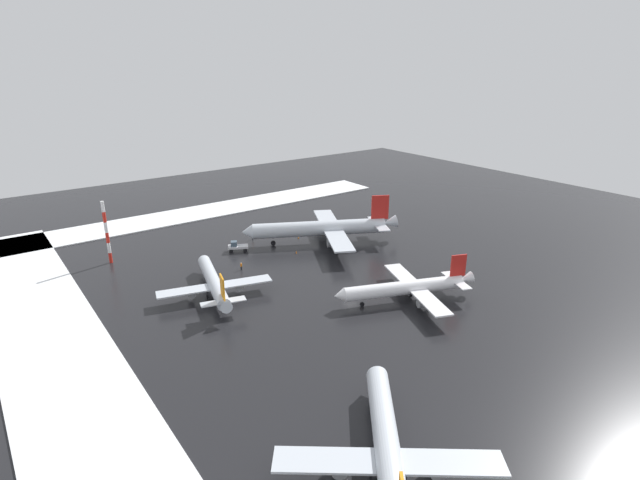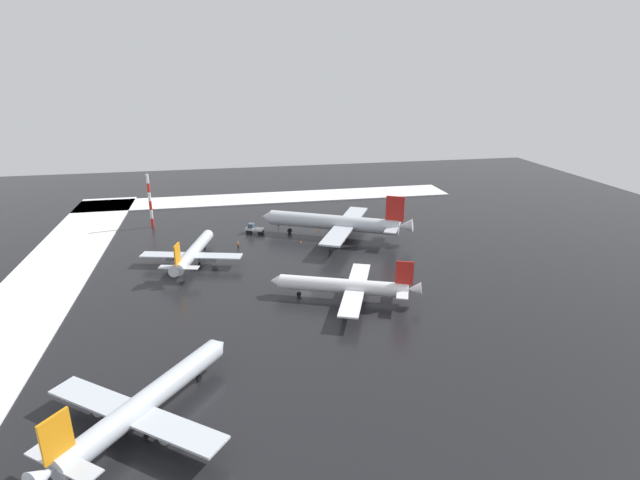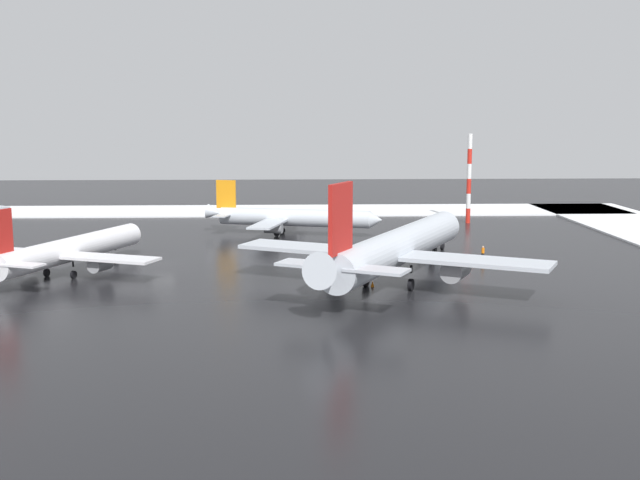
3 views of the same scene
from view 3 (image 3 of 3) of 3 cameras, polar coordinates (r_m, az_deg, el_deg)
ground_plane at (r=94.14m, az=-11.10°, el=-1.66°), size 240.00×240.00×0.00m
snow_bank_far at (r=143.18m, az=-8.06°, el=2.07°), size 152.00×16.00×0.25m
airplane_parked_portside at (r=81.07m, az=5.46°, el=-0.54°), size 30.21×35.45×11.38m
airplane_foreground_jet at (r=89.72m, az=-17.44°, el=-0.68°), size 22.32×26.38×8.17m
airplane_distant_tail at (r=113.94m, az=-2.15°, el=1.62°), size 25.48×21.39×7.67m
pushback_tug at (r=101.82m, az=7.96°, el=-0.05°), size 4.08×5.10×2.50m
ground_crew_near_tug at (r=96.32m, az=11.51°, el=-0.85°), size 0.36×0.36×1.71m
ground_crew_mid_apron at (r=104.90m, az=1.91°, el=0.12°), size 0.36×0.36×1.71m
antenna_mast at (r=128.25m, az=10.55°, el=4.31°), size 0.70×0.70×14.05m
traffic_cone_near_nose at (r=80.31m, az=3.76°, el=-3.14°), size 0.36×0.36×0.55m
traffic_cone_mid_line at (r=90.48m, az=3.36°, el=-1.76°), size 0.36×0.36×0.55m
traffic_cone_wingtip_side at (r=85.77m, az=9.22°, el=-2.46°), size 0.36×0.36×0.55m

